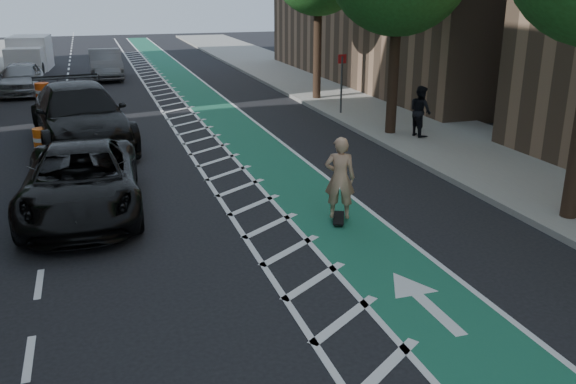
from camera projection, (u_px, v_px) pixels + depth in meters
name	position (u px, v px, depth m)	size (l,w,h in m)	color
ground	(216.00, 261.00, 11.76)	(120.00, 120.00, 0.00)	black
bike_lane	(243.00, 135.00, 21.65)	(2.00, 90.00, 0.01)	#1A5D45
buffer_strip	(201.00, 138.00, 21.21)	(1.40, 90.00, 0.01)	silver
sidewalk_right	(406.00, 121.00, 23.52)	(5.00, 90.00, 0.15)	gray
curb_right	(348.00, 125.00, 22.81)	(0.12, 90.00, 0.16)	gray
sign_post	(342.00, 83.00, 24.36)	(0.35, 0.08, 2.47)	#4C4C4C
skateboard	(339.00, 218.00, 13.67)	(0.55, 0.85, 0.11)	black
skateboarder	(340.00, 178.00, 13.37)	(0.68, 0.44, 1.85)	tan
suv_near	(81.00, 181.00, 14.02)	(2.58, 5.60, 1.56)	black
suv_far	(80.00, 116.00, 19.96)	(2.78, 6.83, 1.98)	black
car_silver	(22.00, 78.00, 29.68)	(1.83, 4.56, 1.55)	gray
car_grey	(106.00, 64.00, 34.69)	(1.73, 4.95, 1.63)	slate
pedestrian	(420.00, 111.00, 20.65)	(0.83, 0.65, 1.72)	black
box_truck	(29.00, 55.00, 38.04)	(2.57, 5.10, 2.06)	white
barrel_a	(43.00, 144.00, 18.70)	(0.68, 0.68, 0.92)	#FF610D
barrel_b	(89.00, 133.00, 20.23)	(0.63, 0.63, 0.86)	#F45E0C
barrel_c	(43.00, 95.00, 26.68)	(0.76, 0.76, 1.03)	#F74D0D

